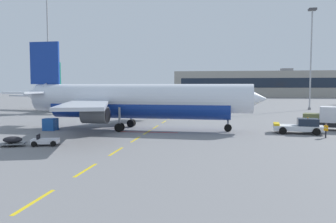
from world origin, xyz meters
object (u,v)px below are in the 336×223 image
pushback_tug (300,126)px  apron_light_mast_near (48,36)px  uld_cargo_container (50,124)px  apron_light_mast_far (311,47)px  airliner_mid_left (75,95)px  catering_truck (333,118)px  ground_crew_worker (326,130)px  airliner_foreground (135,101)px

pushback_tug → apron_light_mast_near: (-49.40, 29.75, 16.42)m
uld_cargo_container → apron_light_mast_far: size_ratio=0.07×
pushback_tug → uld_cargo_container: bearing=-176.6°
airliner_mid_left → uld_cargo_container: (14.62, -40.60, -2.83)m
apron_light_mast_far → catering_truck: bearing=-99.3°
airliner_mid_left → catering_truck: bearing=-33.4°
uld_cargo_container → airliner_mid_left: bearing=109.8°
pushback_tug → catering_truck: bearing=39.9°
pushback_tug → ground_crew_worker: bearing=-59.6°
apron_light_mast_near → apron_light_mast_far: apron_light_mast_near is taller
catering_truck → apron_light_mast_far: apron_light_mast_far is taller
airliner_mid_left → apron_light_mast_far: size_ratio=1.29×
ground_crew_worker → apron_light_mast_far: size_ratio=0.07×
airliner_foreground → airliner_mid_left: 45.78m
airliner_foreground → apron_light_mast_far: (33.21, 44.45, 11.51)m
airliner_mid_left → ground_crew_worker: bearing=-40.6°
airliner_foreground → pushback_tug: 21.64m
pushback_tug → apron_light_mast_far: bearing=75.4°
pushback_tug → catering_truck: catering_truck is taller
ground_crew_worker → apron_light_mast_far: 51.76m
airliner_foreground → airliner_mid_left: bearing=124.1°
airliner_foreground → apron_light_mast_near: apron_light_mast_near is taller
pushback_tug → uld_cargo_container: (-32.48, -1.94, -0.10)m
airliner_mid_left → catering_truck: 62.55m
catering_truck → ground_crew_worker: 8.37m
airliner_foreground → ground_crew_worker: 24.02m
airliner_mid_left → apron_light_mast_near: apron_light_mast_near is taller
pushback_tug → ground_crew_worker: pushback_tug is taller
uld_cargo_container → apron_light_mast_near: 39.54m
apron_light_mast_near → apron_light_mast_far: (61.21, 15.48, -1.87)m
catering_truck → apron_light_mast_far: bearing=80.7°
airliner_mid_left → apron_light_mast_far: bearing=6.4°
airliner_foreground → airliner_mid_left: airliner_foreground is taller
pushback_tug → ground_crew_worker: (2.04, -3.48, 0.04)m
airliner_foreground → ground_crew_worker: bearing=-10.3°
airliner_mid_left → apron_light_mast_near: (-2.30, -8.91, 13.69)m
airliner_foreground → apron_light_mast_far: size_ratio=1.40×
airliner_mid_left → apron_light_mast_far: apron_light_mast_far is taller
ground_crew_worker → apron_light_mast_near: bearing=147.1°
pushback_tug → uld_cargo_container: pushback_tug is taller
pushback_tug → apron_light_mast_far: (11.81, 45.23, 14.56)m
catering_truck → apron_light_mast_far: size_ratio=0.30×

